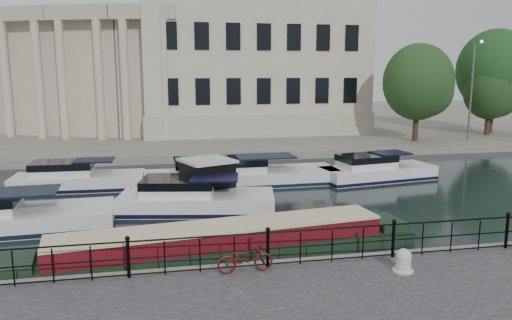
{
  "coord_description": "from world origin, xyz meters",
  "views": [
    {
      "loc": [
        -3.11,
        -15.91,
        6.29
      ],
      "look_at": [
        0.5,
        2.0,
        3.0
      ],
      "focal_mm": 35.0,
      "sensor_mm": 36.0,
      "label": 1
    }
  ],
  "objects_px": {
    "narrowboat": "(222,249)",
    "harbour_hut": "(207,183)",
    "bicycle": "(245,258)",
    "mooring_bollard": "(404,261)"
  },
  "relations": [
    {
      "from": "mooring_bollard",
      "to": "harbour_hut",
      "type": "height_order",
      "value": "harbour_hut"
    },
    {
      "from": "narrowboat",
      "to": "harbour_hut",
      "type": "bearing_deg",
      "value": 80.46
    },
    {
      "from": "bicycle",
      "to": "mooring_bollard",
      "type": "xyz_separation_m",
      "value": [
        4.51,
        -0.83,
        -0.11
      ]
    },
    {
      "from": "narrowboat",
      "to": "mooring_bollard",
      "type": "bearing_deg",
      "value": -42.15
    },
    {
      "from": "narrowboat",
      "to": "harbour_hut",
      "type": "height_order",
      "value": "harbour_hut"
    },
    {
      "from": "narrowboat",
      "to": "bicycle",
      "type": "bearing_deg",
      "value": -89.44
    },
    {
      "from": "mooring_bollard",
      "to": "narrowboat",
      "type": "bearing_deg",
      "value": 145.11
    },
    {
      "from": "mooring_bollard",
      "to": "bicycle",
      "type": "bearing_deg",
      "value": 169.52
    },
    {
      "from": "bicycle",
      "to": "mooring_bollard",
      "type": "distance_m",
      "value": 4.58
    },
    {
      "from": "mooring_bollard",
      "to": "harbour_hut",
      "type": "xyz_separation_m",
      "value": [
        -4.56,
        10.87,
        0.08
      ]
    }
  ]
}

